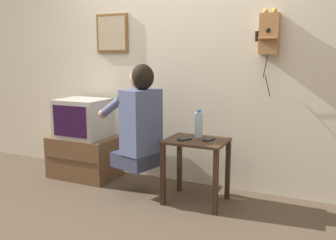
{
  "coord_description": "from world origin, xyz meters",
  "views": [
    {
      "loc": [
        1.46,
        -2.34,
        1.31
      ],
      "look_at": [
        0.14,
        0.5,
        0.75
      ],
      "focal_mm": 38.0,
      "sensor_mm": 36.0,
      "label": 1
    }
  ],
  "objects": [
    {
      "name": "water_bottle",
      "position": [
        0.38,
        0.65,
        0.7
      ],
      "size": [
        0.07,
        0.07,
        0.25
      ],
      "color": "#ADC6DB",
      "rests_on": "side_table"
    },
    {
      "name": "wall_back",
      "position": [
        0.0,
        1.04,
        1.27
      ],
      "size": [
        6.8,
        0.05,
        2.55
      ],
      "color": "beige",
      "rests_on": "ground_plane"
    },
    {
      "name": "cell_phone_held",
      "position": [
        0.31,
        0.5,
        0.59
      ],
      "size": [
        0.12,
        0.14,
        0.01
      ],
      "rotation": [
        0.0,
        0.0,
        -0.63
      ],
      "color": "black",
      "rests_on": "side_table"
    },
    {
      "name": "ground_plane",
      "position": [
        0.0,
        0.0,
        0.0
      ],
      "size": [
        14.0,
        14.0,
        0.0
      ],
      "primitive_type": "plane",
      "color": "#4C3D2D"
    },
    {
      "name": "framed_picture",
      "position": [
        -0.76,
        1.0,
        1.56
      ],
      "size": [
        0.4,
        0.03,
        0.42
      ],
      "color": "brown"
    },
    {
      "name": "television",
      "position": [
        -0.96,
        0.69,
        0.65
      ],
      "size": [
        0.51,
        0.44,
        0.41
      ],
      "color": "#ADA89E",
      "rests_on": "tv_stand"
    },
    {
      "name": "tv_stand",
      "position": [
        -0.96,
        0.7,
        0.22
      ],
      "size": [
        0.71,
        0.47,
        0.45
      ],
      "color": "brown",
      "rests_on": "ground_plane"
    },
    {
      "name": "person",
      "position": [
        -0.14,
        0.47,
        0.74
      ],
      "size": [
        0.58,
        0.48,
        0.96
      ],
      "rotation": [
        0.0,
        0.0,
        1.31
      ],
      "color": "#2D3347",
      "rests_on": "ground_plane"
    },
    {
      "name": "side_table",
      "position": [
        0.4,
        0.55,
        0.45
      ],
      "size": [
        0.53,
        0.42,
        0.58
      ],
      "color": "#382316",
      "rests_on": "ground_plane"
    },
    {
      "name": "cell_phone_spare",
      "position": [
        0.51,
        0.57,
        0.59
      ],
      "size": [
        0.08,
        0.13,
        0.01
      ],
      "rotation": [
        0.0,
        0.0,
        -0.2
      ],
      "color": "black",
      "rests_on": "side_table"
    },
    {
      "name": "wall_phone_antique",
      "position": [
        0.92,
        0.96,
        1.51
      ],
      "size": [
        0.21,
        0.19,
        0.77
      ],
      "color": "#9E6B3D"
    }
  ]
}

